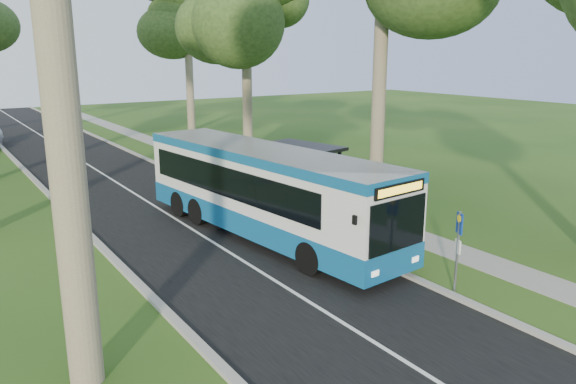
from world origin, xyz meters
The scene contains 11 objects.
ground centered at (0.00, 0.00, 0.00)m, with size 120.00×120.00×0.00m, color #244916.
road centered at (-3.50, 10.00, 0.01)m, with size 7.00×100.00×0.02m, color black.
kerb_east centered at (0.00, 10.00, 0.06)m, with size 0.25×100.00×0.12m, color #9E9B93.
kerb_west centered at (-7.00, 10.00, 0.06)m, with size 0.25×100.00×0.12m, color #9E9B93.
centre_line centered at (-3.50, 10.00, 0.02)m, with size 0.12×100.00×0.01m, color white.
footpath centered at (3.00, 10.00, 0.01)m, with size 1.50×100.00×0.02m, color gray.
bus centered at (-1.58, 1.94, 1.69)m, with size 3.82×12.54×3.27m.
bus_stop_sign centered at (0.30, -5.25, 1.50)m, with size 0.18×0.32×2.38m.
bus_shelter centered at (1.39, 3.19, 2.07)m, with size 2.49×3.70×2.92m.
litter_bin centered at (1.65, 6.97, 0.51)m, with size 0.58×0.58×1.01m.
tree_east_d centered at (8.00, 30.00, 10.26)m, with size 5.20×5.20×13.84m.
Camera 1 is at (-11.73, -14.90, 6.62)m, focal length 35.00 mm.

